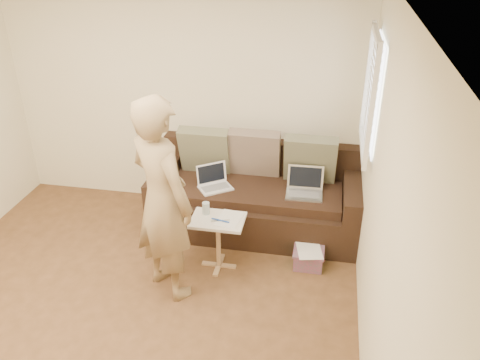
{
  "coord_description": "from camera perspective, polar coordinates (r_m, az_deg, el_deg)",
  "views": [
    {
      "loc": [
        1.58,
        -2.76,
        3.06
      ],
      "look_at": [
        0.8,
        1.4,
        0.78
      ],
      "focal_mm": 36.74,
      "sensor_mm": 36.0,
      "label": 1
    }
  ],
  "objects": [
    {
      "name": "window_blinds",
      "position": [
        4.49,
        15.05,
        9.7
      ],
      "size": [
        0.12,
        0.88,
        1.08
      ],
      "primitive_type": null,
      "color": "white",
      "rests_on": "wall_right"
    },
    {
      "name": "wall_back",
      "position": [
        5.54,
        -6.63,
        9.6
      ],
      "size": [
        4.0,
        0.0,
        4.0
      ],
      "primitive_type": "plane",
      "rotation": [
        1.57,
        0.0,
        0.0
      ],
      "color": "beige",
      "rests_on": "ground"
    },
    {
      "name": "striped_box",
      "position": [
        4.95,
        7.96,
        -8.83
      ],
      "size": [
        0.3,
        0.3,
        0.19
      ],
      "primitive_type": null,
      "color": "#CA1E65",
      "rests_on": "ground"
    },
    {
      "name": "ceiling",
      "position": [
        3.21,
        -20.02,
        18.49
      ],
      "size": [
        4.5,
        4.5,
        0.0
      ],
      "primitive_type": "plane",
      "rotation": [
        3.14,
        0.0,
        0.0
      ],
      "color": "white",
      "rests_on": "wall_back"
    },
    {
      "name": "scissors",
      "position": [
        4.59,
        -2.3,
        -4.73
      ],
      "size": [
        0.19,
        0.13,
        0.02
      ],
      "primitive_type": null,
      "rotation": [
        0.0,
        0.0,
        0.16
      ],
      "color": "silver",
      "rests_on": "side_table"
    },
    {
      "name": "person",
      "position": [
        4.21,
        -9.01,
        -2.31
      ],
      "size": [
        0.83,
        0.77,
        1.88
      ],
      "primitive_type": "imported",
      "rotation": [
        0.0,
        0.0,
        2.53
      ],
      "color": "olive",
      "rests_on": "ground"
    },
    {
      "name": "laptop_white",
      "position": [
        5.19,
        -2.86,
        -1.02
      ],
      "size": [
        0.41,
        0.39,
        0.24
      ],
      "primitive_type": null,
      "rotation": [
        0.0,
        0.0,
        0.62
      ],
      "color": "white",
      "rests_on": "sofa"
    },
    {
      "name": "wall_right",
      "position": [
        3.3,
        16.3,
        -5.2
      ],
      "size": [
        0.0,
        4.5,
        4.5
      ],
      "primitive_type": "plane",
      "rotation": [
        1.57,
        0.0,
        -1.57
      ],
      "color": "beige",
      "rests_on": "ground"
    },
    {
      "name": "sofa",
      "position": [
        5.29,
        1.81,
        -1.59
      ],
      "size": [
        2.2,
        0.95,
        0.85
      ],
      "primitive_type": null,
      "color": "black",
      "rests_on": "ground"
    },
    {
      "name": "drinking_glass",
      "position": [
        4.68,
        -3.98,
        -3.29
      ],
      "size": [
        0.07,
        0.07,
        0.12
      ],
      "primitive_type": null,
      "color": "silver",
      "rests_on": "side_table"
    },
    {
      "name": "pillow_right",
      "position": [
        5.25,
        8.15,
        2.37
      ],
      "size": [
        0.55,
        0.28,
        0.57
      ],
      "primitive_type": null,
      "rotation": [
        0.26,
        0.0,
        0.0
      ],
      "color": "#62664B",
      "rests_on": "sofa"
    },
    {
      "name": "pillow_mid",
      "position": [
        5.34,
        1.74,
        3.11
      ],
      "size": [
        0.55,
        0.27,
        0.57
      ],
      "primitive_type": null,
      "rotation": [
        0.24,
        0.0,
        0.0
      ],
      "color": "#6D574E",
      "rests_on": "sofa"
    },
    {
      "name": "side_table",
      "position": [
        4.78,
        -2.53,
        -7.31
      ],
      "size": [
        0.5,
        0.35,
        0.55
      ],
      "primitive_type": null,
      "color": "silver",
      "rests_on": "ground"
    },
    {
      "name": "floor",
      "position": [
        4.41,
        -14.29,
        -16.72
      ],
      "size": [
        4.5,
        4.5,
        0.0
      ],
      "primitive_type": "plane",
      "color": "#4E351D",
      "rests_on": "ground"
    },
    {
      "name": "laptop_silver",
      "position": [
        5.1,
        7.44,
        -1.8
      ],
      "size": [
        0.38,
        0.28,
        0.25
      ],
      "primitive_type": null,
      "rotation": [
        0.0,
        0.0,
        0.03
      ],
      "color": "#B7BABC",
      "rests_on": "sofa"
    },
    {
      "name": "pillow_left",
      "position": [
        5.41,
        -4.09,
        3.42
      ],
      "size": [
        0.55,
        0.29,
        0.57
      ],
      "primitive_type": null,
      "rotation": [
        0.28,
        0.0,
        0.0
      ],
      "color": "#62664B",
      "rests_on": "sofa"
    },
    {
      "name": "paper_on_table",
      "position": [
        4.62,
        -1.26,
        -4.53
      ],
      "size": [
        0.25,
        0.33,
        0.0
      ],
      "primitive_type": null,
      "rotation": [
        0.0,
        0.0,
        -0.14
      ],
      "color": "white",
      "rests_on": "side_table"
    }
  ]
}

